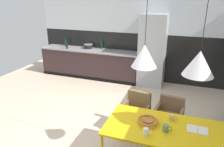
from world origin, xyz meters
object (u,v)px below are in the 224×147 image
object	(u,v)px
bottle_vinegar_dark	(66,43)
bottle_wine_green	(67,45)
cooking_pot	(88,46)
pendant_lamp_over_table_near	(144,56)
fruit_bowl	(148,121)
bottle_spice_small	(102,45)
refrigerator_column	(152,51)
dining_table	(164,130)
open_book	(197,130)
pendant_lamp_over_table_far	(199,63)
armchair_corner_seat	(137,107)
mug_short_terracotta	(146,132)
armchair_facing_counter	(170,111)
mug_glass_clear	(166,128)
mug_wide_latte	(172,118)

from	to	relation	value
bottle_vinegar_dark	bottle_wine_green	size ratio (longest dim) A/B	1.15
bottle_vinegar_dark	cooking_pot	bearing A→B (deg)	-0.99
bottle_vinegar_dark	pendant_lamp_over_table_near	world-z (taller)	pendant_lamp_over_table_near
fruit_bowl	bottle_spice_small	world-z (taller)	bottle_spice_small
refrigerator_column	bottle_vinegar_dark	distance (m)	2.94
dining_table	open_book	world-z (taller)	open_book
open_book	pendant_lamp_over_table_far	size ratio (longest dim) A/B	0.22
armchair_corner_seat	open_book	world-z (taller)	armchair_corner_seat
pendant_lamp_over_table_far	open_book	bearing A→B (deg)	46.43
bottle_wine_green	pendant_lamp_over_table_near	distance (m)	4.48
mug_short_terracotta	refrigerator_column	bearing A→B (deg)	98.47
refrigerator_column	armchair_corner_seat	xyz separation A→B (m)	(0.14, -2.40, -0.53)
bottle_wine_green	bottle_spice_small	world-z (taller)	bottle_spice_small
open_book	bottle_wine_green	world-z (taller)	bottle_wine_green
bottle_vinegar_dark	refrigerator_column	bearing A→B (deg)	-2.74
fruit_bowl	pendant_lamp_over_table_near	size ratio (longest dim) A/B	0.25
armchair_facing_counter	bottle_vinegar_dark	world-z (taller)	bottle_vinegar_dark
dining_table	bottle_wine_green	distance (m)	4.65
mug_glass_clear	cooking_pot	bearing A→B (deg)	129.57
mug_short_terracotta	bottle_wine_green	world-z (taller)	bottle_wine_green
bottle_vinegar_dark	dining_table	bearing A→B (deg)	-42.69
armchair_corner_seat	bottle_vinegar_dark	xyz separation A→B (m)	(-3.08, 2.54, 0.53)
dining_table	mug_glass_clear	bearing A→B (deg)	-69.35
armchair_corner_seat	pendant_lamp_over_table_far	size ratio (longest dim) A/B	0.61
fruit_bowl	mug_short_terracotta	world-z (taller)	mug_short_terracotta
armchair_facing_counter	armchair_corner_seat	bearing A→B (deg)	17.31
armchair_corner_seat	bottle_vinegar_dark	distance (m)	4.03
refrigerator_column	open_book	distance (m)	3.38
mug_wide_latte	armchair_facing_counter	bearing A→B (deg)	95.12
cooking_pot	mug_wide_latte	bearing A→B (deg)	-47.21
mug_wide_latte	pendant_lamp_over_table_near	xyz separation A→B (m)	(-0.42, -0.26, 0.99)
fruit_bowl	mug_wide_latte	world-z (taller)	mug_wide_latte
refrigerator_column	open_book	xyz separation A→B (m)	(1.19, -3.15, -0.30)
fruit_bowl	open_book	bearing A→B (deg)	5.20
dining_table	armchair_corner_seat	bearing A→B (deg)	125.14
bottle_spice_small	mug_short_terracotta	bearing A→B (deg)	-59.62
mug_glass_clear	mug_short_terracotta	world-z (taller)	mug_glass_clear
bottle_vinegar_dark	pendant_lamp_over_table_near	xyz separation A→B (m)	(3.34, -3.41, 0.74)
refrigerator_column	armchair_corner_seat	distance (m)	2.47
cooking_pot	dining_table	bearing A→B (deg)	-50.05
mug_wide_latte	bottle_wine_green	size ratio (longest dim) A/B	0.48
armchair_corner_seat	bottle_spice_small	size ratio (longest dim) A/B	2.73
armchair_corner_seat	armchair_facing_counter	bearing A→B (deg)	-162.49
open_book	pendant_lamp_over_table_near	world-z (taller)	pendant_lamp_over_table_near
open_book	mug_short_terracotta	size ratio (longest dim) A/B	2.37
dining_table	fruit_bowl	world-z (taller)	fruit_bowl
bottle_wine_green	pendant_lamp_over_table_far	bearing A→B (deg)	-39.58
dining_table	armchair_facing_counter	world-z (taller)	armchair_facing_counter
refrigerator_column	fruit_bowl	size ratio (longest dim) A/B	6.64
bottle_wine_green	mug_glass_clear	bearing A→B (deg)	-42.46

